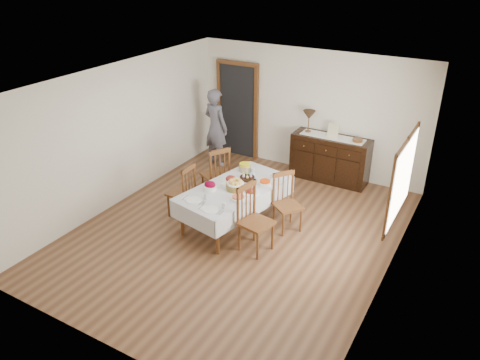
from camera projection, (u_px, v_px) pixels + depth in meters
The scene contains 26 objects.
ground at pixel (237, 232), 8.02m from camera, with size 6.00×6.00×0.00m, color brown.
room_shell at pixel (242, 133), 7.68m from camera, with size 5.02×6.02×2.65m.
dining_table at pixel (235, 192), 8.00m from camera, with size 1.43×2.22×0.71m.
chair_left_near at pixel (183, 191), 8.30m from camera, with size 0.43×0.43×1.00m.
chair_left_far at pixel (217, 173), 8.83m from camera, with size 0.62×0.62×1.09m.
chair_right_near at pixel (253, 218), 7.33m from camera, with size 0.55×0.55×1.12m.
chair_right_far at pixel (286, 201), 7.92m from camera, with size 0.59×0.59×1.02m.
sideboard at pixel (330, 158), 9.64m from camera, with size 1.59×0.57×0.95m.
person at pixel (216, 125), 10.17m from camera, with size 0.57×0.37×1.84m, color #595864.
bread_basket at pixel (235, 185), 7.88m from camera, with size 0.32×0.32×0.18m.
egg_basket at pixel (247, 177), 8.23m from camera, with size 0.26×0.26×0.11m.
ham_platter_a at pixel (231, 179), 8.19m from camera, with size 0.32×0.32×0.11m.
ham_platter_b at pixel (251, 191), 7.78m from camera, with size 0.32×0.32×0.11m.
beet_bowl at pixel (210, 186), 7.86m from camera, with size 0.24×0.24×0.15m.
carrot_bowl at pixel (265, 183), 8.03m from camera, with size 0.21×0.21×0.09m.
pineapple_bowl at pixel (245, 167), 8.53m from camera, with size 0.22×0.22×0.15m.
casserole_dish at pixel (238, 198), 7.56m from camera, with size 0.24×0.24×0.07m.
butter_dish at pixel (225, 186), 7.95m from camera, with size 0.15×0.12×0.07m.
setting_left at pixel (197, 199), 7.57m from camera, with size 0.44×0.31×0.10m.
setting_right at pixel (215, 208), 7.30m from camera, with size 0.44×0.31×0.10m.
glass_far_a at pixel (253, 171), 8.45m from camera, with size 0.07×0.07×0.10m.
glass_far_b at pixel (272, 176), 8.24m from camera, with size 0.07×0.07×0.10m.
runner at pixel (333, 137), 9.41m from camera, with size 1.30×0.35×0.01m.
table_lamp at pixel (309, 116), 9.52m from camera, with size 0.26×0.26×0.46m.
picture_frame at pixel (333, 131), 9.34m from camera, with size 0.22×0.08×0.28m.
deco_bowl at pixel (357, 140), 9.17m from camera, with size 0.20×0.20×0.06m.
Camera 1 is at (3.43, -5.86, 4.36)m, focal length 35.00 mm.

